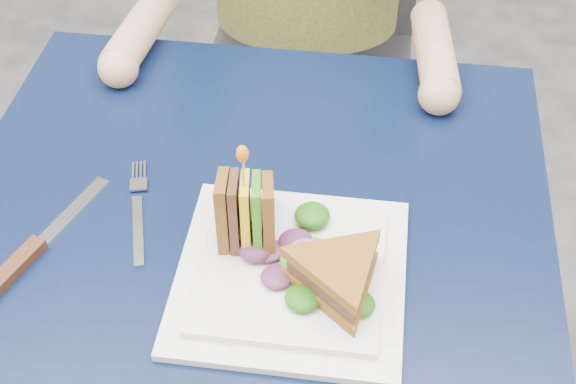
# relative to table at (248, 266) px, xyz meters

# --- Properties ---
(table) EXTENTS (0.75, 0.75, 0.73)m
(table) POSITION_rel_table_xyz_m (0.00, 0.00, 0.00)
(table) COLOR black
(table) RESTS_ON ground
(chair) EXTENTS (0.42, 0.40, 0.93)m
(chair) POSITION_rel_table_xyz_m (0.00, 0.75, -0.11)
(chair) COLOR #47474C
(chair) RESTS_ON ground
(plate) EXTENTS (0.26, 0.26, 0.02)m
(plate) POSITION_rel_table_xyz_m (0.07, -0.08, 0.09)
(plate) COLOR white
(plate) RESTS_ON table
(sandwich_flat) EXTENTS (0.19, 0.19, 0.05)m
(sandwich_flat) POSITION_rel_table_xyz_m (0.12, -0.10, 0.12)
(sandwich_flat) COLOR brown
(sandwich_flat) RESTS_ON plate
(sandwich_upright) EXTENTS (0.09, 0.15, 0.15)m
(sandwich_upright) POSITION_rel_table_xyz_m (0.01, -0.03, 0.13)
(sandwich_upright) COLOR brown
(sandwich_upright) RESTS_ON plate
(fork) EXTENTS (0.06, 0.18, 0.01)m
(fork) POSITION_rel_table_xyz_m (-0.13, -0.00, 0.08)
(fork) COLOR silver
(fork) RESTS_ON table
(knife) EXTENTS (0.09, 0.21, 0.02)m
(knife) POSITION_rel_table_xyz_m (-0.25, -0.09, 0.09)
(knife) COLOR silver
(knife) RESTS_ON table
(toothpick) EXTENTS (0.01, 0.01, 0.06)m
(toothpick) POSITION_rel_table_xyz_m (0.01, -0.03, 0.20)
(toothpick) COLOR tan
(toothpick) RESTS_ON sandwich_upright
(toothpick_frill) EXTENTS (0.01, 0.01, 0.02)m
(toothpick_frill) POSITION_rel_table_xyz_m (0.01, -0.03, 0.23)
(toothpick_frill) COLOR orange
(toothpick_frill) RESTS_ON sandwich_upright
(lettuce_spill) EXTENTS (0.15, 0.13, 0.02)m
(lettuce_spill) POSITION_rel_table_xyz_m (0.07, -0.07, 0.11)
(lettuce_spill) COLOR #337A14
(lettuce_spill) RESTS_ON plate
(onion_ring) EXTENTS (0.04, 0.04, 0.02)m
(onion_ring) POSITION_rel_table_xyz_m (0.08, -0.07, 0.11)
(onion_ring) COLOR #9E4C7A
(onion_ring) RESTS_ON plate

